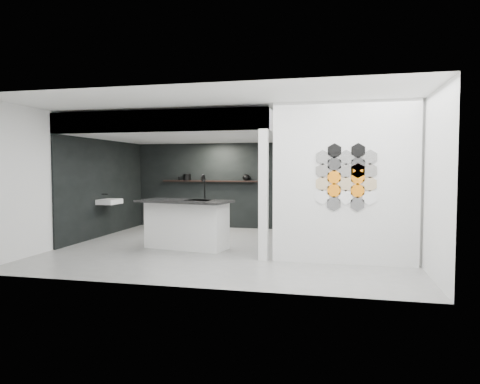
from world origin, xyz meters
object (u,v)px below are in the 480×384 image
object	(u,v)px
glass_vase	(262,178)
partition_panel	(344,183)
wall_basin	(110,202)
kettle	(246,177)
bottle_dark	(203,177)
glass_bowl	(262,179)
kitchen_island	(186,223)
stockpot	(187,177)
utensil_cup	(179,179)

from	to	relation	value
glass_vase	partition_panel	bearing A→B (deg)	-61.77
wall_basin	glass_vase	size ratio (longest dim) A/B	3.85
kettle	bottle_dark	world-z (taller)	kettle
bottle_dark	glass_bowl	bearing A→B (deg)	0.00
kitchen_island	kettle	world-z (taller)	kitchen_island
wall_basin	stockpot	world-z (taller)	stockpot
stockpot	utensil_cup	bearing A→B (deg)	180.00
wall_basin	kettle	xyz separation A→B (m)	(2.94, 2.07, 0.56)
wall_basin	utensil_cup	bearing A→B (deg)	64.17
utensil_cup	bottle_dark	bearing A→B (deg)	0.00
bottle_dark	partition_panel	bearing A→B (deg)	-45.78
glass_bowl	bottle_dark	distance (m)	1.69
glass_vase	bottle_dark	size ratio (longest dim) A/B	0.96
wall_basin	utensil_cup	world-z (taller)	utensil_cup
wall_basin	kitchen_island	world-z (taller)	kitchen_island
kettle	utensil_cup	xyz separation A→B (m)	(-1.94, 0.00, -0.04)
partition_panel	wall_basin	world-z (taller)	partition_panel
bottle_dark	kettle	bearing A→B (deg)	0.00
kettle	bottle_dark	size ratio (longest dim) A/B	1.27
stockpot	glass_bowl	world-z (taller)	stockpot
stockpot	kettle	world-z (taller)	stockpot
stockpot	glass_bowl	xyz separation A→B (m)	(2.15, 0.00, -0.03)
glass_vase	utensil_cup	world-z (taller)	glass_vase
kitchen_island	glass_bowl	bearing A→B (deg)	81.63
kitchen_island	wall_basin	bearing A→B (deg)	166.50
glass_vase	bottle_dark	distance (m)	1.69
kettle	utensil_cup	world-z (taller)	kettle
utensil_cup	glass_vase	bearing A→B (deg)	0.00
kitchen_island	bottle_dark	distance (m)	3.29
wall_basin	utensil_cup	xyz separation A→B (m)	(1.00, 2.07, 0.52)
glass_vase	kitchen_island	bearing A→B (deg)	-108.90
partition_panel	kitchen_island	distance (m)	3.35
utensil_cup	glass_bowl	bearing A→B (deg)	0.00
stockpot	kettle	distance (m)	1.71
kitchen_island	glass_bowl	world-z (taller)	kitchen_island
glass_bowl	partition_panel	bearing A→B (deg)	-61.77
glass_bowl	glass_vase	bearing A→B (deg)	0.00
wall_basin	bottle_dark	world-z (taller)	bottle_dark
stockpot	partition_panel	bearing A→B (deg)	-42.44
bottle_dark	stockpot	bearing A→B (deg)	180.00
partition_panel	glass_vase	world-z (taller)	partition_panel
glass_bowl	bottle_dark	size ratio (longest dim) A/B	0.94
partition_panel	kitchen_island	bearing A→B (deg)	166.35
stockpot	glass_vase	bearing A→B (deg)	0.00
partition_panel	glass_bowl	size ratio (longest dim) A/B	18.31
kettle	utensil_cup	bearing A→B (deg)	179.00
wall_basin	glass_bowl	bearing A→B (deg)	31.35
partition_panel	glass_vase	distance (m)	4.39
glass_vase	utensil_cup	size ratio (longest dim) A/B	1.72
wall_basin	kettle	world-z (taller)	kettle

